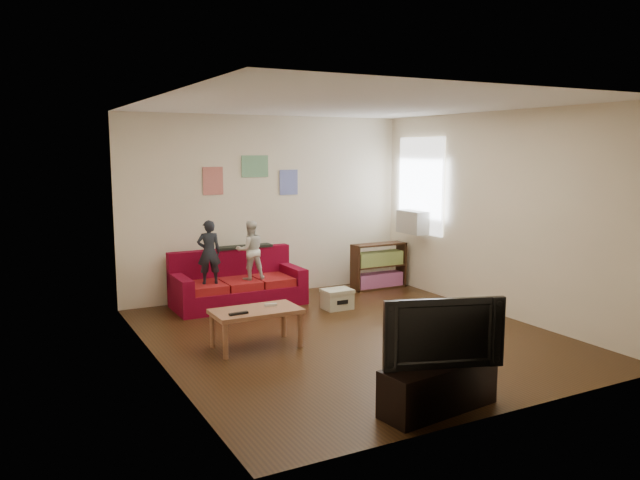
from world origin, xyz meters
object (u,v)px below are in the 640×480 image
sofa (237,286)px  television (440,330)px  bookshelf (379,268)px  child_a (209,252)px  child_b (250,250)px  tv_stand (438,387)px  coffee_table (256,315)px  file_box (337,299)px

sofa → television: 4.27m
sofa → bookshelf: size_ratio=2.02×
child_a → bookshelf: size_ratio=0.97×
sofa → child_b: 0.57m
tv_stand → coffee_table: bearing=100.5°
file_box → child_a: bearing=155.7°
coffee_table → television: size_ratio=0.95×
child_b → child_a: bearing=6.3°
sofa → child_b: child_b is taller
sofa → bookshelf: sofa is taller
child_a → tv_stand: 4.18m
tv_stand → television: bearing=0.0°
child_b → file_box: child_b is taller
coffee_table → file_box: size_ratio=2.41×
child_a → tv_stand: child_a is taller
child_a → tv_stand: (0.68, -4.08, -0.62)m
child_b → television: child_b is taller
coffee_table → tv_stand: size_ratio=0.90×
tv_stand → child_b: bearing=84.2°
bookshelf → tv_stand: (-2.14, -4.20, -0.12)m
child_b → file_box: (1.00, -0.72, -0.66)m
child_b → coffee_table: (-0.64, -1.78, -0.42)m
bookshelf → child_b: bearing=-177.0°
child_a → file_box: bearing=167.5°
file_box → tv_stand: tv_stand is taller
child_b → tv_stand: (0.08, -4.08, -0.60)m
coffee_table → television: bearing=-72.6°
sofa → television: bearing=-86.9°
file_box → television: size_ratio=0.39×
coffee_table → sofa: bearing=75.7°
coffee_table → television: television is taller
sofa → bookshelf: (2.37, -0.05, 0.05)m
file_box → tv_stand: bearing=-105.2°
bookshelf → tv_stand: size_ratio=0.84×
child_b → tv_stand: size_ratio=0.77×
child_b → bookshelf: bearing=-170.7°
child_a → television: child_a is taller
sofa → file_box: bearing=-37.7°
child_a → sofa: bearing=-148.4°
sofa → tv_stand: (0.23, -4.24, -0.07)m
sofa → file_box: 1.45m
child_b → coffee_table: child_b is taller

